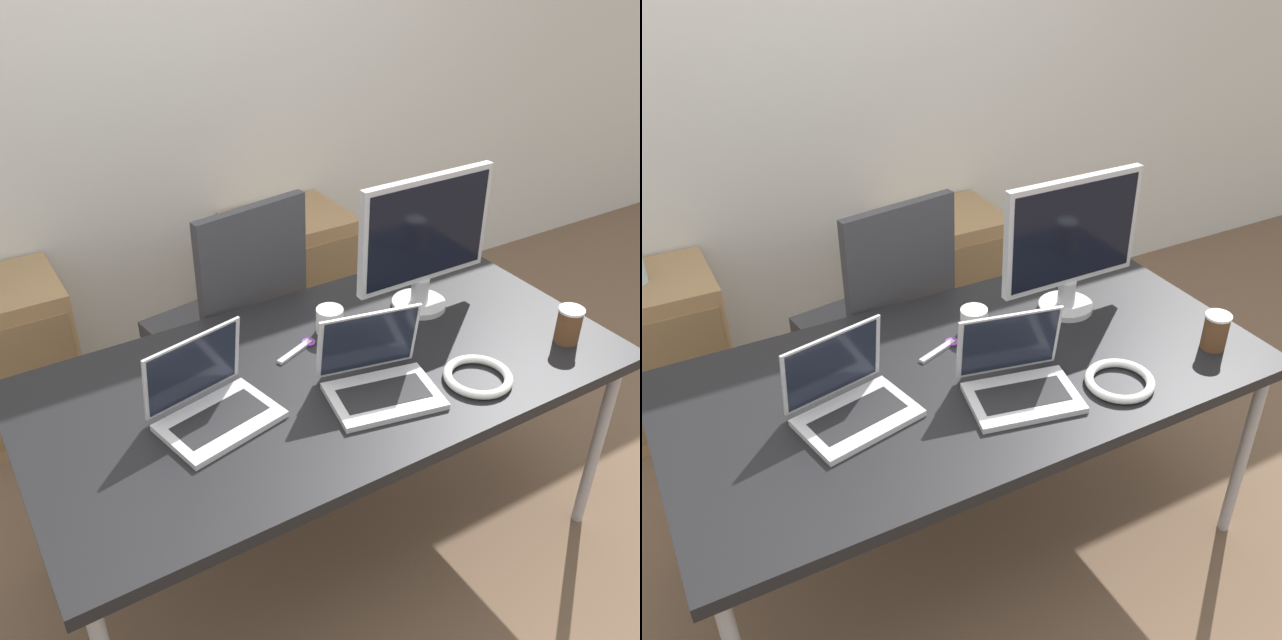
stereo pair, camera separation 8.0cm
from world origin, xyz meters
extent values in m
plane|color=brown|center=(0.00, 0.00, 0.00)|extent=(14.00, 14.00, 0.00)
cube|color=silver|center=(0.00, 1.46, 1.30)|extent=(10.00, 0.05, 2.60)
cube|color=black|center=(0.00, 0.00, 0.73)|extent=(1.80, 0.91, 0.04)
cylinder|color=#99999E|center=(0.84, -0.40, 0.35)|extent=(0.04, 0.04, 0.71)
cylinder|color=#99999E|center=(-0.84, 0.40, 0.35)|extent=(0.04, 0.04, 0.71)
cylinder|color=#99999E|center=(0.84, 0.40, 0.35)|extent=(0.04, 0.04, 0.71)
cylinder|color=#232326|center=(-0.02, 0.79, 0.02)|extent=(0.56, 0.56, 0.04)
cylinder|color=gray|center=(-0.02, 0.79, 0.24)|extent=(0.05, 0.05, 0.41)
cube|color=#38383D|center=(-0.02, 0.79, 0.44)|extent=(0.55, 0.55, 0.07)
cube|color=#38383D|center=(0.02, 0.53, 0.78)|extent=(0.44, 0.11, 0.60)
cube|color=#99754C|center=(-0.80, 1.21, 0.33)|extent=(0.54, 0.43, 0.67)
cube|color=olive|center=(-0.80, 0.99, 0.33)|extent=(0.49, 0.01, 0.53)
cube|color=#99754C|center=(0.53, 1.21, 0.33)|extent=(0.54, 0.43, 0.67)
cube|color=olive|center=(0.53, 0.99, 0.33)|extent=(0.49, 0.01, 0.53)
cube|color=silver|center=(-0.38, -0.06, 0.76)|extent=(0.35, 0.27, 0.02)
cube|color=black|center=(-0.38, -0.06, 0.77)|extent=(0.27, 0.17, 0.00)
cube|color=silver|center=(-0.40, 0.05, 0.87)|extent=(0.31, 0.10, 0.21)
cube|color=black|center=(-0.40, 0.05, 0.87)|extent=(0.28, 0.09, 0.19)
cube|color=silver|center=(0.06, -0.20, 0.76)|extent=(0.35, 0.27, 0.02)
cube|color=black|center=(0.06, -0.20, 0.77)|extent=(0.27, 0.17, 0.00)
cube|color=silver|center=(0.08, -0.09, 0.87)|extent=(0.31, 0.10, 0.21)
cube|color=black|center=(0.08, -0.09, 0.87)|extent=(0.28, 0.09, 0.19)
cylinder|color=#B7B7BC|center=(0.46, 0.15, 0.76)|extent=(0.19, 0.19, 0.02)
cylinder|color=#B7B7BC|center=(0.46, 0.15, 0.81)|extent=(0.06, 0.06, 0.09)
cube|color=#B7B7BC|center=(0.46, 0.15, 1.04)|extent=(0.50, 0.03, 0.36)
cube|color=black|center=(0.46, 0.13, 1.04)|extent=(0.47, 0.00, 0.33)
ellipsoid|color=silver|center=(0.15, 0.05, 0.77)|extent=(0.04, 0.06, 0.03)
cylinder|color=white|center=(0.11, 0.17, 0.79)|extent=(0.09, 0.09, 0.09)
cylinder|color=brown|center=(0.73, -0.26, 0.81)|extent=(0.08, 0.08, 0.11)
cylinder|color=white|center=(0.73, -0.26, 0.86)|extent=(0.08, 0.08, 0.01)
torus|color=white|center=(0.35, -0.27, 0.76)|extent=(0.20, 0.20, 0.03)
cube|color=#B2B2B7|center=(-0.04, 0.12, 0.75)|extent=(0.15, 0.07, 0.01)
torus|color=purple|center=(0.02, 0.15, 0.75)|extent=(0.06, 0.06, 0.01)
camera|label=1|loc=(-0.92, -1.47, 2.02)|focal=40.00mm
camera|label=2|loc=(-0.85, -1.51, 2.02)|focal=40.00mm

